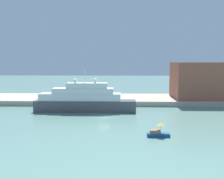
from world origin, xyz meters
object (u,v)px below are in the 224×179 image
(harbor_building, at_px, (201,80))
(mooring_bollard, at_px, (97,99))
(person_figure, at_px, (84,96))
(small_motorboat, at_px, (158,132))
(parked_car, at_px, (66,97))
(large_yacht, at_px, (84,100))

(harbor_building, height_order, mooring_bollard, harbor_building)
(person_figure, bearing_deg, harbor_building, 3.79)
(small_motorboat, bearing_deg, parked_car, 122.55)
(harbor_building, relative_size, mooring_bollard, 25.78)
(harbor_building, xyz_separation_m, parked_car, (-45.00, -2.60, -5.35))
(small_motorboat, bearing_deg, harbor_building, 64.40)
(parked_car, xyz_separation_m, person_figure, (5.86, 0.01, 0.23))
(harbor_building, bearing_deg, person_figure, -176.21)
(person_figure, xyz_separation_m, mooring_bollard, (4.98, -4.73, -0.47))
(large_yacht, relative_size, parked_car, 6.83)
(large_yacht, xyz_separation_m, small_motorboat, (16.98, -24.36, -2.37))
(small_motorboat, distance_m, harbor_building, 46.79)
(person_figure, relative_size, mooring_bollard, 2.49)
(small_motorboat, distance_m, person_figure, 43.61)
(harbor_building, height_order, person_figure, harbor_building)
(large_yacht, xyz_separation_m, mooring_bollard, (2.83, 10.07, -1.24))
(large_yacht, distance_m, parked_car, 16.85)
(parked_car, height_order, person_figure, person_figure)
(large_yacht, xyz_separation_m, harbor_building, (36.99, 17.40, 4.35))
(person_figure, bearing_deg, small_motorboat, -63.97)
(large_yacht, distance_m, person_figure, 14.98)
(harbor_building, xyz_separation_m, person_figure, (-39.14, -2.59, -5.12))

